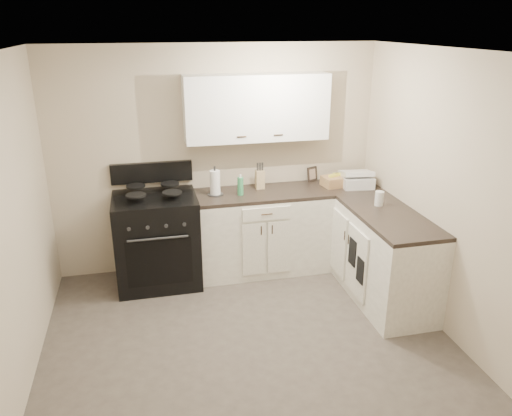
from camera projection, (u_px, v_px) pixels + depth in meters
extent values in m
plane|color=#473F38|center=(252.00, 351.00, 4.36)|extent=(3.60, 3.60, 0.00)
plane|color=white|center=(251.00, 52.00, 3.48)|extent=(3.60, 3.60, 0.00)
plane|color=beige|center=(217.00, 160.00, 5.56)|extent=(3.60, 0.00, 3.60)
plane|color=beige|center=(455.00, 201.00, 4.30)|extent=(0.00, 3.60, 3.60)
plane|color=beige|center=(5.00, 239.00, 3.54)|extent=(0.00, 3.60, 3.60)
plane|color=beige|center=(338.00, 360.00, 2.28)|extent=(3.60, 0.00, 3.60)
cube|color=white|center=(260.00, 233.00, 5.66)|extent=(1.55, 0.60, 0.90)
cube|color=white|center=(372.00, 247.00, 5.30)|extent=(0.60, 1.90, 0.90)
cube|color=black|center=(260.00, 194.00, 5.49)|extent=(1.55, 0.60, 0.04)
cube|color=black|center=(376.00, 206.00, 5.13)|extent=(0.60, 1.90, 0.04)
cube|color=white|center=(257.00, 108.00, 5.31)|extent=(1.55, 0.30, 0.70)
cube|color=black|center=(158.00, 242.00, 5.39)|extent=(0.87, 0.74, 1.05)
cube|color=#D5BB83|center=(260.00, 179.00, 5.57)|extent=(0.09, 0.09, 0.21)
cylinder|color=white|center=(215.00, 183.00, 5.36)|extent=(0.13, 0.13, 0.27)
cylinder|color=#39965A|center=(240.00, 186.00, 5.37)|extent=(0.07, 0.07, 0.20)
cube|color=black|center=(312.00, 174.00, 5.84)|extent=(0.14, 0.09, 0.17)
cube|color=#A77F4F|center=(337.00, 181.00, 5.68)|extent=(0.36, 0.26, 0.11)
cube|color=silver|center=(357.00, 181.00, 5.66)|extent=(0.37, 0.35, 0.12)
cylinder|color=silver|center=(379.00, 198.00, 5.07)|extent=(0.10, 0.10, 0.15)
cube|color=black|center=(361.00, 271.00, 4.85)|extent=(0.02, 0.15, 0.25)
cube|color=black|center=(353.00, 252.00, 5.00)|extent=(0.02, 0.16, 0.28)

